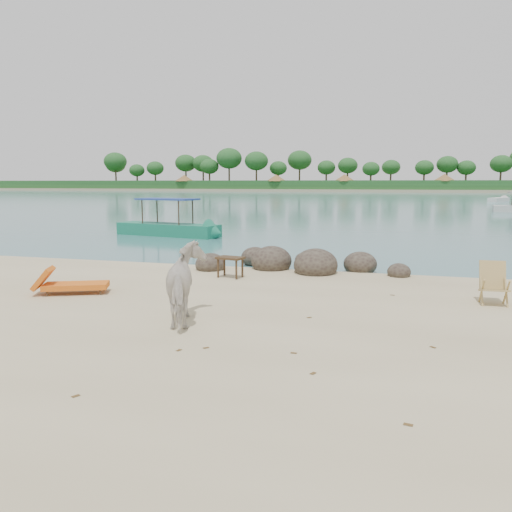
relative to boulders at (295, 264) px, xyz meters
The scene contains 11 objects.
water 83.96m from the boulders, 90.47° to the left, with size 400.00×400.00×0.00m, color #3D787B.
far_shore 163.96m from the boulders, 90.24° to the left, with size 420.00×90.00×1.40m, color tan.
far_scenery 130.69m from the boulders, 90.29° to the left, with size 420.00×18.00×9.50m.
boulders is the anchor object (origin of this frame).
cow 6.18m from the boulders, 97.53° to the right, with size 0.78×1.72×1.45m, color white.
side_table 2.28m from the boulders, 128.76° to the right, with size 0.70×0.45×0.56m, color black, non-canonical shape.
lounge_chair 6.26m from the boulders, 133.04° to the right, with size 1.80×0.63×0.54m, color orange, non-canonical shape.
deck_chair 5.84m from the boulders, 33.01° to the right, with size 0.58×0.63×0.90m, color tan, non-canonical shape.
boat_near 11.67m from the boulders, 134.04° to the left, with size 6.15×1.38×3.00m, color #167153, non-canonical shape.
boat_far 62.93m from the boulders, 74.69° to the left, with size 5.63×1.27×0.65m, color silver, non-canonical shape.
dead_leaves 7.07m from the boulders, 83.42° to the right, with size 8.24×6.80×0.00m.
Camera 1 is at (3.47, -8.38, 2.60)m, focal length 35.00 mm.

